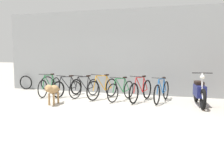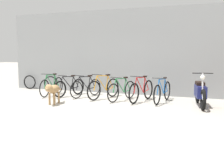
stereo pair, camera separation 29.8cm
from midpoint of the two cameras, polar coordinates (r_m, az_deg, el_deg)
ground_plane at (r=7.62m, az=-8.34°, el=-5.59°), size 60.00×60.00×0.00m
shop_wall_back at (r=10.56m, az=-0.24°, el=6.98°), size 9.65×0.20×3.32m
bicycle_0 at (r=10.29m, az=-14.22°, el=-0.50°), size 0.46×1.68×0.86m
bicycle_1 at (r=9.99m, az=-10.49°, el=-0.77°), size 0.57×1.52×0.81m
bicycle_2 at (r=9.74m, az=-6.86°, el=-0.81°), size 0.59×1.55×0.82m
bicycle_3 at (r=9.34m, az=-2.95°, el=-0.98°), size 0.63×1.64×0.89m
bicycle_4 at (r=8.99m, az=1.07°, el=-1.40°), size 0.58×1.57×0.83m
bicycle_5 at (r=8.88m, az=5.34°, el=-1.43°), size 0.53×1.72×0.88m
bicycle_6 at (r=8.83m, az=9.82°, el=-1.63°), size 0.46×1.70×0.84m
motorcycle at (r=8.47m, az=17.56°, el=-1.65°), size 0.58×1.85×1.05m
stray_dog at (r=8.44m, az=-13.82°, el=-1.29°), size 0.34×1.02×0.67m
spare_tire_left at (r=11.72m, az=-14.57°, el=0.12°), size 0.61×0.18×0.62m
spare_tire_right at (r=12.35m, az=-18.90°, el=0.32°), size 0.62×0.09×0.62m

